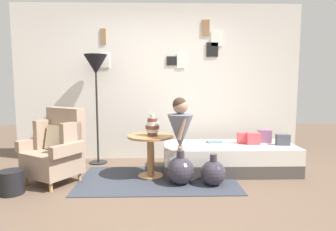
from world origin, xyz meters
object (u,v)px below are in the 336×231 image
at_px(floor_lamp, 96,70).
at_px(demijohn_far, 213,173).
at_px(daybed, 229,158).
at_px(armchair, 57,149).
at_px(magazine_basket, 11,182).
at_px(demijohn_near, 180,170).
at_px(vase_striped, 152,127).
at_px(side_table, 151,147).
at_px(person_child, 180,128).
at_px(book_on_daybed, 214,142).

relative_size(floor_lamp, demijohn_far, 4.29).
bearing_deg(demijohn_far, daybed, 60.58).
height_order(armchair, demijohn_far, armchair).
xyz_separation_m(floor_lamp, magazine_basket, (-0.74, -1.31, -1.37)).
bearing_deg(demijohn_far, magazine_basket, -174.73).
distance_m(demijohn_near, demijohn_far, 0.42).
bearing_deg(vase_striped, floor_lamp, 140.49).
relative_size(side_table, person_child, 0.57).
bearing_deg(armchair, vase_striped, 5.96).
relative_size(side_table, book_on_daybed, 2.91).
bearing_deg(armchair, demijohn_near, -5.51).
bearing_deg(book_on_daybed, daybed, -37.71).
relative_size(floor_lamp, demijohn_near, 3.93).
distance_m(daybed, book_on_daybed, 0.32).
relative_size(side_table, demijohn_near, 1.45).
bearing_deg(magazine_basket, armchair, 48.27).
xyz_separation_m(daybed, side_table, (-1.14, -0.22, 0.23)).
bearing_deg(book_on_daybed, side_table, -158.88).
bearing_deg(daybed, magazine_basket, -163.43).
distance_m(vase_striped, person_child, 0.41).
bearing_deg(magazine_basket, side_table, 20.37).
xyz_separation_m(armchair, book_on_daybed, (2.18, 0.53, -0.02)).
xyz_separation_m(book_on_daybed, demijohn_near, (-0.56, -0.69, -0.23)).
relative_size(armchair, daybed, 0.51).
xyz_separation_m(side_table, demijohn_near, (0.39, -0.32, -0.24)).
bearing_deg(vase_striped, person_child, -25.97).
bearing_deg(armchair, book_on_daybed, 13.74).
bearing_deg(side_table, armchair, -172.32).
bearing_deg(magazine_basket, person_child, 10.90).
xyz_separation_m(book_on_daybed, demijohn_far, (-0.15, -0.74, -0.25)).
xyz_separation_m(daybed, floor_lamp, (-2.02, 0.49, 1.31)).
bearing_deg(daybed, book_on_daybed, 142.29).
xyz_separation_m(side_table, demijohn_far, (0.80, -0.38, -0.26)).
xyz_separation_m(armchair, magazine_basket, (-0.39, -0.43, -0.30)).
relative_size(daybed, demijohn_near, 4.29).
bearing_deg(armchair, person_child, -1.68).
bearing_deg(armchair, demijohn_far, -5.93).
bearing_deg(side_table, demijohn_far, -25.10).
distance_m(armchair, demijohn_far, 2.06).
relative_size(side_table, demijohn_far, 1.58).
relative_size(armchair, vase_striped, 3.25).
distance_m(daybed, vase_striped, 1.25).
bearing_deg(armchair, floor_lamp, 68.12).
bearing_deg(demijohn_far, person_child, 158.26).
height_order(armchair, floor_lamp, floor_lamp).
relative_size(demijohn_near, magazine_basket, 1.58).
bearing_deg(floor_lamp, person_child, -36.02).
relative_size(daybed, vase_striped, 6.38).
bearing_deg(vase_striped, side_table, 128.03).
relative_size(vase_striped, demijohn_far, 0.73).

